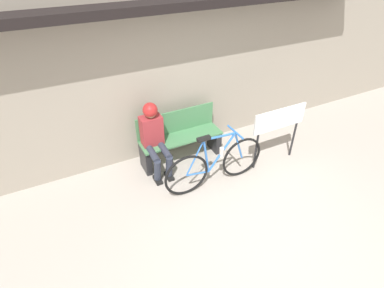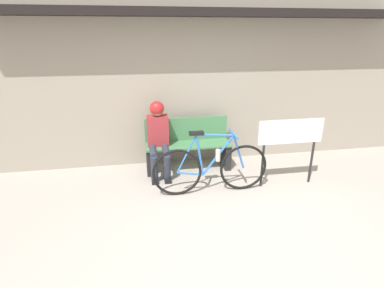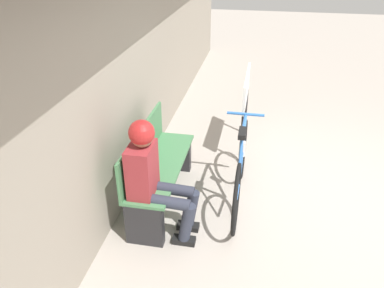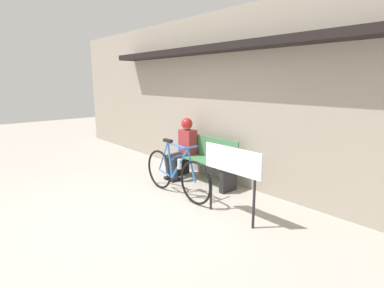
% 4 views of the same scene
% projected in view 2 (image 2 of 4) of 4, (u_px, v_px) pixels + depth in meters
% --- Properties ---
extents(ground_plane, '(24.00, 24.00, 0.00)m').
position_uv_depth(ground_plane, '(237.00, 244.00, 3.35)').
color(ground_plane, '#ADA399').
extents(storefront_wall, '(12.00, 0.56, 3.20)m').
position_uv_depth(storefront_wall, '(197.00, 67.00, 5.01)').
color(storefront_wall, '#9E9384').
rests_on(storefront_wall, ground_plane).
extents(park_bench_near, '(1.41, 0.42, 0.87)m').
position_uv_depth(park_bench_near, '(188.00, 147.00, 5.06)').
color(park_bench_near, '#477F51').
rests_on(park_bench_near, ground_plane).
extents(bicycle, '(1.69, 0.40, 0.95)m').
position_uv_depth(bicycle, '(211.00, 168.00, 4.30)').
color(bicycle, black).
rests_on(bicycle, ground_plane).
extents(person_seated, '(0.34, 0.62, 1.21)m').
position_uv_depth(person_seated, '(158.00, 134.00, 4.77)').
color(person_seated, '#2D3342').
rests_on(person_seated, ground_plane).
extents(signboard, '(1.00, 0.04, 1.04)m').
position_uv_depth(signboard, '(290.00, 136.00, 4.39)').
color(signboard, '#232326').
rests_on(signboard, ground_plane).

